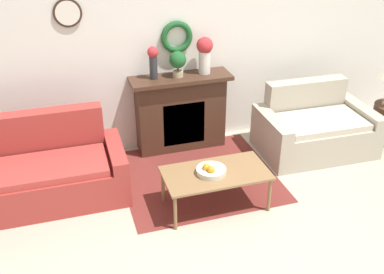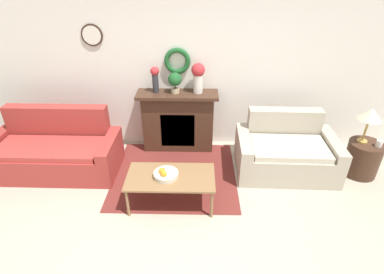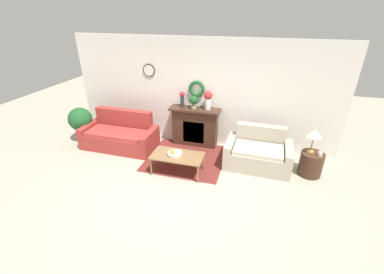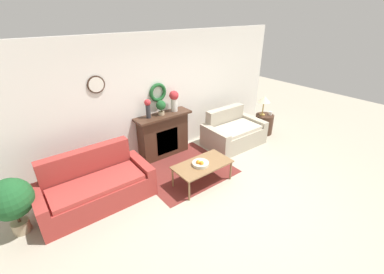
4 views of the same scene
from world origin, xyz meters
The scene contains 11 objects.
ground_plane centered at (0.00, 0.00, 0.00)m, with size 16.00×16.00×0.00m, color #ADA38E.
floor_rug centered at (-0.10, 1.39, 0.00)m, with size 1.82×1.70×0.01m.
wall_back centered at (0.00, 2.38, 1.35)m, with size 6.80×0.14×2.70m.
fireplace centered at (-0.09, 2.17, 0.51)m, with size 1.29×0.41×1.02m.
couch_left centered at (-1.92, 1.50, 0.31)m, with size 1.90×0.89×0.93m.
loveseat_right centered at (1.57, 1.56, 0.31)m, with size 1.48×0.96×0.87m.
coffee_table centered at (-0.10, 0.77, 0.40)m, with size 1.12×0.60×0.44m.
fruit_bowl centered at (-0.16, 0.76, 0.47)m, with size 0.32×0.32×0.12m.
vase_on_mantel_left centered at (-0.42, 2.17, 1.25)m, with size 0.14×0.14×0.41m.
vase_on_mantel_right centered at (0.24, 2.17, 1.29)m, with size 0.21×0.21×0.47m.
potted_plant_on_mantel centered at (-0.12, 2.15, 1.21)m, with size 0.21×0.21×0.33m.
Camera 1 is at (-1.53, -2.98, 3.03)m, focal length 42.00 mm.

